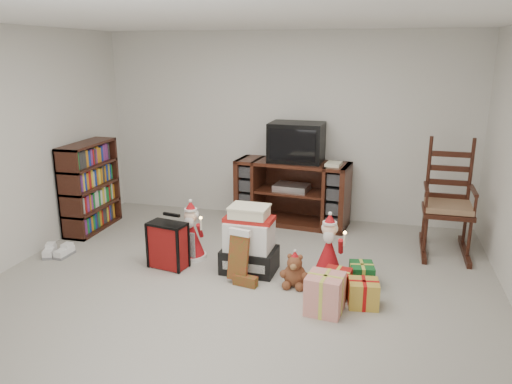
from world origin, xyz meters
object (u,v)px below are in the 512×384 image
at_px(gift_cluster, 347,285).
at_px(teddy_bear, 295,272).
at_px(tv_stand, 292,193).
at_px(red_suitcase, 168,245).
at_px(mrs_claus_figurine, 192,236).
at_px(rocking_chair, 447,212).
at_px(bookshelf, 90,188).
at_px(sneaker_pair, 57,252).
at_px(santa_figurine, 329,252).
at_px(crt_television, 296,142).
at_px(gift_pile, 249,244).

bearing_deg(gift_cluster, teddy_bear, 164.57).
distance_m(tv_stand, gift_cluster, 2.20).
distance_m(red_suitcase, mrs_claus_figurine, 0.34).
bearing_deg(rocking_chair, tv_stand, 166.35).
relative_size(rocking_chair, gift_cluster, 1.48).
bearing_deg(teddy_bear, bookshelf, 160.48).
relative_size(tv_stand, sneaker_pair, 4.62).
distance_m(tv_stand, santa_figurine, 1.68).
bearing_deg(crt_television, red_suitcase, -118.52).
distance_m(tv_stand, teddy_bear, 1.91).
bearing_deg(tv_stand, bookshelf, -154.22).
height_order(teddy_bear, mrs_claus_figurine, mrs_claus_figurine).
height_order(tv_stand, bookshelf, bookshelf).
bearing_deg(mrs_claus_figurine, sneaker_pair, -167.40).
xyz_separation_m(gift_pile, red_suitcase, (-0.86, -0.13, -0.05)).
relative_size(tv_stand, mrs_claus_figurine, 2.31).
height_order(red_suitcase, santa_figurine, santa_figurine).
bearing_deg(tv_stand, mrs_claus_figurine, -114.41).
bearing_deg(tv_stand, gift_pile, -88.76).
bearing_deg(red_suitcase, tv_stand, 71.08).
relative_size(mrs_claus_figurine, gift_cluster, 0.73).
height_order(tv_stand, teddy_bear, tv_stand).
distance_m(teddy_bear, mrs_claus_figurine, 1.31).
bearing_deg(gift_cluster, red_suitcase, 172.49).
bearing_deg(mrs_claus_figurine, gift_pile, -14.60).
distance_m(teddy_bear, sneaker_pair, 2.73).
bearing_deg(gift_pile, santa_figurine, 8.71).
bearing_deg(gift_cluster, mrs_claus_figurine, 162.25).
bearing_deg(gift_cluster, bookshelf, 161.10).
height_order(teddy_bear, crt_television, crt_television).
xyz_separation_m(santa_figurine, gift_cluster, (0.23, -0.47, -0.12)).
relative_size(tv_stand, santa_figurine, 2.28).
relative_size(santa_figurine, mrs_claus_figurine, 1.01).
relative_size(bookshelf, sneaker_pair, 3.41).
bearing_deg(sneaker_pair, crt_television, 25.36).
bearing_deg(teddy_bear, red_suitcase, 175.57).
height_order(gift_pile, crt_television, crt_television).
relative_size(santa_figurine, crt_television, 0.95).
distance_m(tv_stand, rocking_chair, 1.95).
xyz_separation_m(gift_pile, gift_cluster, (1.04, -0.38, -0.17)).
bearing_deg(rocking_chair, teddy_bear, -136.93).
xyz_separation_m(gift_pile, mrs_claus_figurine, (-0.71, 0.19, -0.05)).
height_order(bookshelf, teddy_bear, bookshelf).
bearing_deg(gift_cluster, gift_pile, 160.15).
height_order(teddy_bear, gift_cluster, teddy_bear).
bearing_deg(teddy_bear, santa_figurine, 47.90).
height_order(mrs_claus_figurine, gift_cluster, mrs_claus_figurine).
height_order(rocking_chair, sneaker_pair, rocking_chair).
relative_size(tv_stand, bookshelf, 1.35).
bearing_deg(gift_pile, mrs_claus_figurine, 167.81).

